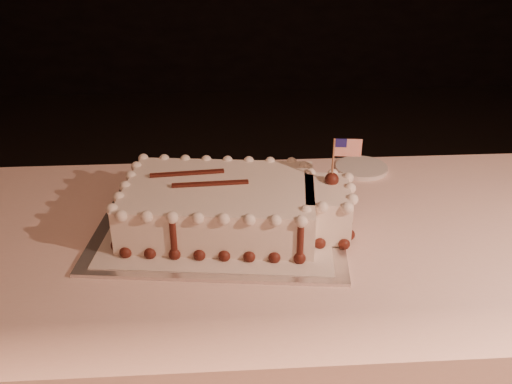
{
  "coord_description": "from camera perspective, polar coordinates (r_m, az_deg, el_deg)",
  "views": [
    {
      "loc": [
        -0.19,
        -0.47,
        1.42
      ],
      "look_at": [
        -0.12,
        0.64,
        0.84
      ],
      "focal_mm": 40.0,
      "sensor_mm": 36.0,
      "label": 1
    }
  ],
  "objects": [
    {
      "name": "cake_board",
      "position": [
        1.29,
        -3.55,
        -3.45
      ],
      "size": [
        0.59,
        0.48,
        0.01
      ],
      "primitive_type": "cube",
      "rotation": [
        0.0,
        0.0,
        -0.12
      ],
      "color": "silver",
      "rests_on": "banquet_table"
    },
    {
      "name": "doily",
      "position": [
        1.29,
        -3.56,
        -3.26
      ],
      "size": [
        0.53,
        0.43,
        0.0
      ],
      "primitive_type": "cube",
      "rotation": [
        0.0,
        0.0,
        -0.12
      ],
      "color": "silver",
      "rests_on": "cake_board"
    },
    {
      "name": "side_plate",
      "position": [
        1.58,
        10.5,
        2.39
      ],
      "size": [
        0.14,
        0.14,
        0.01
      ],
      "primitive_type": "cylinder",
      "color": "silver",
      "rests_on": "banquet_table"
    },
    {
      "name": "banquet_table",
      "position": [
        1.51,
        4.78,
        -16.39
      ],
      "size": [
        2.4,
        0.8,
        0.75
      ],
      "primitive_type": "cube",
      "color": "#FFD3C5",
      "rests_on": "ground"
    },
    {
      "name": "sheet_cake",
      "position": [
        1.26,
        -2.31,
        -1.34
      ],
      "size": [
        0.54,
        0.34,
        0.21
      ],
      "color": "white",
      "rests_on": "doily"
    }
  ]
}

